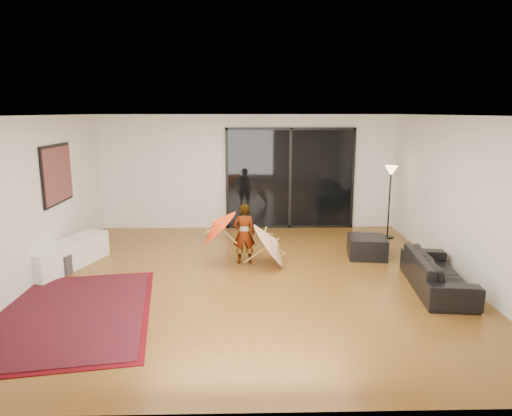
{
  "coord_description": "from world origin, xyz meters",
  "views": [
    {
      "loc": [
        -0.08,
        -7.27,
        2.76
      ],
      "look_at": [
        0.12,
        0.57,
        1.1
      ],
      "focal_mm": 32.0,
      "sensor_mm": 36.0,
      "label": 1
    }
  ],
  "objects_px": {
    "ottoman": "(367,247)",
    "media_console": "(68,255)",
    "sofa": "(437,272)",
    "child": "(244,234)"
  },
  "relations": [
    {
      "from": "ottoman",
      "to": "media_console",
      "type": "bearing_deg",
      "value": -174.92
    },
    {
      "from": "sofa",
      "to": "ottoman",
      "type": "relative_size",
      "value": 2.7
    },
    {
      "from": "media_console",
      "to": "sofa",
      "type": "relative_size",
      "value": 0.94
    },
    {
      "from": "child",
      "to": "sofa",
      "type": "bearing_deg",
      "value": 149.93
    },
    {
      "from": "media_console",
      "to": "child",
      "type": "height_order",
      "value": "child"
    },
    {
      "from": "media_console",
      "to": "child",
      "type": "relative_size",
      "value": 1.57
    },
    {
      "from": "media_console",
      "to": "ottoman",
      "type": "distance_m",
      "value": 5.55
    },
    {
      "from": "ottoman",
      "to": "child",
      "type": "distance_m",
      "value": 2.42
    },
    {
      "from": "sofa",
      "to": "media_console",
      "type": "bearing_deg",
      "value": 86.19
    },
    {
      "from": "media_console",
      "to": "child",
      "type": "distance_m",
      "value": 3.17
    }
  ]
}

